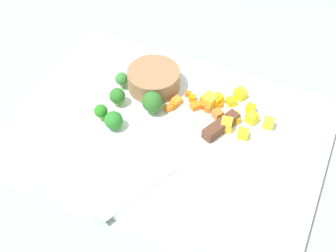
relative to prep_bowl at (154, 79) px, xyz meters
The scene contains 30 objects.
ground_plane 0.12m from the prep_bowl, 127.80° to the left, with size 4.00×4.00×0.00m, color #8F9A91.
cutting_board 0.12m from the prep_bowl, 127.80° to the left, with size 0.54×0.38×0.01m, color white.
prep_bowl is the anchor object (origin of this frame).
chef_knife 0.17m from the prep_bowl, 142.59° to the left, with size 0.14×0.28×0.02m.
carrot_dice_0 0.10m from the prep_bowl, 167.03° to the left, with size 0.01×0.02×0.01m, color orange.
carrot_dice_1 0.07m from the prep_bowl, 148.77° to the left, with size 0.01×0.01×0.01m, color orange.
carrot_dice_2 0.08m from the prep_bowl, behind, with size 0.01×0.01×0.01m, color orange.
carrot_dice_3 0.07m from the prep_bowl, behind, with size 0.01×0.01×0.01m, color orange.
carrot_dice_4 0.14m from the prep_bowl, 169.27° to the left, with size 0.02×0.02×0.01m, color orange.
carrot_dice_5 0.10m from the prep_bowl, behind, with size 0.01×0.01×0.01m, color orange.
carrot_dice_6 0.13m from the prep_bowl, behind, with size 0.01×0.01×0.01m, color orange.
carrot_dice_7 0.12m from the prep_bowl, behind, with size 0.01×0.01×0.01m, color orange.
carrot_dice_8 0.11m from the prep_bowl, behind, with size 0.01×0.01×0.01m, color orange.
carrot_dice_9 0.06m from the prep_bowl, 158.57° to the left, with size 0.02×0.02×0.01m, color orange.
carrot_dice_10 0.07m from the prep_bowl, 138.27° to the left, with size 0.01×0.01×0.01m, color orange.
pepper_dice_0 0.17m from the prep_bowl, behind, with size 0.02×0.02×0.01m, color yellow.
pepper_dice_1 0.20m from the prep_bowl, behind, with size 0.02×0.02×0.02m, color yellow.
pepper_dice_2 0.13m from the prep_bowl, behind, with size 0.02×0.02×0.02m, color yellow.
pepper_dice_3 0.17m from the prep_bowl, 164.18° to the left, with size 0.02×0.02×0.02m, color yellow.
pepper_dice_4 0.19m from the prep_bowl, behind, with size 0.02×0.02×0.02m, color yellow.
pepper_dice_5 0.15m from the prep_bowl, behind, with size 0.02×0.02×0.01m, color yellow.
pepper_dice_6 0.16m from the prep_bowl, 166.16° to the right, with size 0.02×0.02×0.02m, color yellow.
pepper_dice_7 0.11m from the prep_bowl, behind, with size 0.02×0.02×0.02m, color yellow.
pepper_dice_8 0.23m from the prep_bowl, behind, with size 0.02×0.02×0.02m, color yellow.
pepper_dice_9 0.20m from the prep_bowl, 165.06° to the left, with size 0.02×0.02×0.02m, color yellow.
broccoli_floret_0 0.07m from the prep_bowl, 113.40° to the left, with size 0.04×0.04×0.04m.
broccoli_floret_1 0.12m from the prep_bowl, 66.77° to the left, with size 0.02×0.02×0.03m.
broccoli_floret_2 0.12m from the prep_bowl, 81.18° to the left, with size 0.03×0.03×0.03m.
broccoli_floret_3 0.08m from the prep_bowl, 59.43° to the left, with size 0.03×0.03×0.03m.
broccoli_floret_4 0.06m from the prep_bowl, 24.83° to the left, with size 0.02×0.02×0.03m.
Camera 1 is at (-0.22, 0.48, 0.61)m, focal length 48.86 mm.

